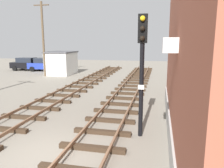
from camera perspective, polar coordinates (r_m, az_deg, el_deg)
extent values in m
plane|color=gray|center=(8.34, -15.58, -17.52)|extent=(80.00, 80.00, 0.00)
cube|color=#38281C|center=(8.45, -5.17, -16.06)|extent=(2.50, 0.24, 0.18)
cube|color=#38281C|center=(9.74, -2.53, -12.26)|extent=(2.50, 0.24, 0.18)
cube|color=#38281C|center=(11.07, -0.56, -9.34)|extent=(2.50, 0.24, 0.18)
cube|color=#38281C|center=(12.44, 0.95, -7.05)|extent=(2.50, 0.24, 0.18)
cube|color=#38281C|center=(13.83, 2.15, -5.21)|extent=(2.50, 0.24, 0.18)
cube|color=#38281C|center=(15.24, 3.13, -3.71)|extent=(2.50, 0.24, 0.18)
cube|color=#38281C|center=(16.65, 3.94, -2.46)|extent=(2.50, 0.24, 0.18)
cube|color=#38281C|center=(18.08, 4.62, -1.40)|extent=(2.50, 0.24, 0.18)
cube|color=#38281C|center=(19.52, 5.20, -0.51)|extent=(2.50, 0.24, 0.18)
cube|color=#38281C|center=(20.96, 5.70, 0.27)|extent=(2.50, 0.24, 0.18)
cube|color=#38281C|center=(22.40, 6.13, 0.94)|extent=(2.50, 0.24, 0.18)
cube|color=#38281C|center=(23.85, 6.51, 1.54)|extent=(2.50, 0.24, 0.18)
cube|color=#38281C|center=(25.31, 6.85, 2.06)|extent=(2.50, 0.24, 0.18)
cube|color=#38281C|center=(26.76, 7.16, 2.53)|extent=(2.50, 0.24, 0.18)
cube|color=#38281C|center=(28.22, 7.43, 2.95)|extent=(2.50, 0.24, 0.18)
cube|color=#38281C|center=(29.68, 7.67, 3.33)|extent=(2.50, 0.24, 0.18)
cube|color=#38281C|center=(31.14, 7.89, 3.67)|extent=(2.50, 0.24, 0.18)
cube|color=#38281C|center=(32.60, 8.10, 3.98)|extent=(2.50, 0.24, 0.18)
cube|color=brown|center=(8.00, -11.98, -16.61)|extent=(0.08, 53.18, 0.14)
cube|color=brown|center=(7.58, -1.47, -18.03)|extent=(0.08, 53.18, 0.14)
cube|color=#38281C|center=(11.18, -26.42, -10.31)|extent=(2.50, 0.24, 0.18)
cube|color=#38281C|center=(12.40, -21.78, -7.91)|extent=(2.50, 0.24, 0.18)
cube|color=#38281C|center=(13.69, -18.03, -5.92)|extent=(2.50, 0.24, 0.18)
cube|color=#38281C|center=(15.04, -14.96, -4.25)|extent=(2.50, 0.24, 0.18)
cube|color=#38281C|center=(16.45, -12.42, -2.86)|extent=(2.50, 0.24, 0.18)
cube|color=#38281C|center=(17.88, -10.29, -1.68)|extent=(2.50, 0.24, 0.18)
cube|color=#38281C|center=(19.35, -8.47, -0.68)|extent=(2.50, 0.24, 0.18)
cube|color=#38281C|center=(20.83, -6.92, 0.18)|extent=(2.50, 0.24, 0.18)
cube|color=#38281C|center=(22.34, -5.57, 0.93)|extent=(2.50, 0.24, 0.18)
cube|color=#38281C|center=(23.86, -4.40, 1.58)|extent=(2.50, 0.24, 0.18)
cube|color=#38281C|center=(25.39, -3.36, 2.15)|extent=(2.50, 0.24, 0.18)
cube|color=#38281C|center=(26.92, -2.44, 2.66)|extent=(2.50, 0.24, 0.18)
cube|color=#38281C|center=(28.47, -1.62, 3.11)|extent=(2.50, 0.24, 0.18)
cube|color=#38281C|center=(30.03, -0.89, 3.51)|extent=(2.50, 0.24, 0.18)
cube|color=#38281C|center=(31.58, -0.23, 3.87)|extent=(2.50, 0.24, 0.18)
cube|color=#38281C|center=(33.15, 0.38, 4.20)|extent=(2.50, 0.24, 0.18)
cylinder|color=black|center=(9.11, 7.52, -1.84)|extent=(0.18, 0.18, 3.85)
cube|color=black|center=(8.90, 7.92, 13.90)|extent=(0.36, 0.24, 1.10)
sphere|color=yellow|center=(8.75, 7.89, 16.36)|extent=(0.20, 0.20, 0.20)
sphere|color=black|center=(8.73, 7.82, 13.97)|extent=(0.20, 0.20, 0.20)
sphere|color=black|center=(8.71, 7.76, 11.56)|extent=(0.20, 0.20, 0.20)
cube|color=white|center=(8.93, 7.47, -0.82)|extent=(0.24, 0.03, 0.18)
cube|color=#B2B2AD|center=(9.43, 14.47, -11.03)|extent=(0.08, 12.91, 0.90)
cube|color=silver|center=(6.84, 14.77, 9.64)|extent=(0.44, 0.60, 0.44)
cube|color=silver|center=(27.65, -12.85, 5.14)|extent=(2.80, 3.60, 2.60)
cube|color=#4C4C51|center=(27.55, -12.98, 7.99)|extent=(3.00, 3.80, 0.16)
cube|color=brown|center=(28.30, -15.44, 4.53)|extent=(0.06, 0.90, 2.00)
cube|color=#23389E|center=(31.46, -16.94, 4.53)|extent=(4.20, 1.80, 0.80)
cube|color=#1E232D|center=(31.40, -17.01, 5.84)|extent=(2.31, 1.66, 0.64)
cylinder|color=black|center=(31.70, -14.05, 3.99)|extent=(0.64, 0.24, 0.64)
cylinder|color=black|center=(30.10, -15.56, 3.58)|extent=(0.64, 0.24, 0.64)
cylinder|color=black|center=(32.93, -18.13, 4.02)|extent=(0.64, 0.24, 0.64)
cylinder|color=black|center=(31.40, -19.78, 3.62)|extent=(0.64, 0.24, 0.64)
cube|color=black|center=(32.95, -21.01, 4.55)|extent=(4.20, 1.80, 0.80)
cube|color=#1E232D|center=(32.89, -21.10, 5.79)|extent=(2.31, 1.66, 0.64)
cylinder|color=black|center=(33.07, -18.22, 4.05)|extent=(0.64, 0.24, 0.64)
cylinder|color=black|center=(31.54, -19.87, 3.64)|extent=(0.64, 0.24, 0.64)
cylinder|color=black|center=(34.46, -21.97, 4.06)|extent=(0.64, 0.24, 0.64)
cylinder|color=black|center=(32.99, -23.71, 3.66)|extent=(0.64, 0.24, 0.64)
cylinder|color=brown|center=(26.49, -17.26, 10.79)|extent=(0.24, 0.24, 8.23)
cube|color=#4C3D2D|center=(26.78, -17.72, 18.76)|extent=(1.80, 0.12, 0.12)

